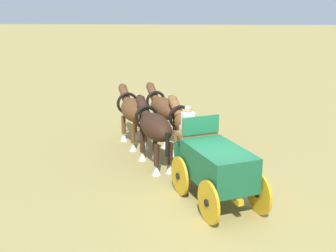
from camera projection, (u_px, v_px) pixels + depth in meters
The scene contains 6 objects.
ground_plane at pixel (217, 203), 12.57m from camera, with size 220.00×220.00×0.00m, color #9E8C4C.
show_wagon at pixel (215, 165), 12.39m from camera, with size 5.23×3.03×2.63m.
draft_horse_rear_near at pixel (154, 128), 15.15m from camera, with size 3.04×1.82×2.27m.
draft_horse_rear_off at pixel (188, 126), 15.63m from camera, with size 2.96×1.77×2.18m.
draft_horse_lead_near at pixel (133, 111), 17.47m from camera, with size 2.84×1.73×2.28m.
draft_horse_lead_off at pixel (163, 109), 17.94m from camera, with size 3.07×1.82×2.24m.
Camera 1 is at (-11.54, 0.72, 5.59)m, focal length 46.26 mm.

